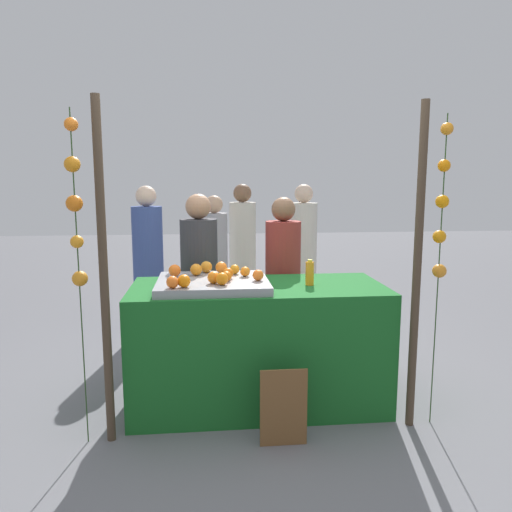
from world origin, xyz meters
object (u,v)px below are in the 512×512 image
juice_bottle (310,273)px  chalkboard_sign (283,408)px  stall_counter (258,345)px  orange_0 (235,269)px  orange_1 (196,270)px  vendor_right (283,291)px  vendor_left (200,292)px

juice_bottle → chalkboard_sign: (-0.29, -0.61, -0.76)m
stall_counter → juice_bottle: bearing=-2.9°
stall_counter → orange_0: bearing=136.2°
orange_1 → juice_bottle: 0.86m
chalkboard_sign → vendor_right: vendor_right is taller
orange_0 → juice_bottle: juice_bottle is taller
stall_counter → orange_1: bearing=164.0°
chalkboard_sign → vendor_left: bearing=113.4°
stall_counter → vendor_right: bearing=66.2°
orange_1 → juice_bottle: juice_bottle is taller
orange_1 → vendor_left: size_ratio=0.06×
orange_1 → stall_counter: bearing=-16.0°
stall_counter → orange_1: size_ratio=20.97×
orange_1 → chalkboard_sign: 1.22m
juice_bottle → vendor_right: (-0.10, 0.68, -0.29)m
orange_0 → orange_1: size_ratio=0.83×
orange_0 → chalkboard_sign: bearing=-71.6°
orange_1 → vendor_right: size_ratio=0.06×
vendor_right → vendor_left: bearing=-176.8°
stall_counter → orange_0: 0.60m
stall_counter → juice_bottle: juice_bottle is taller
orange_0 → orange_1: orange_1 is taller
vendor_right → juice_bottle: bearing=-82.0°
orange_0 → chalkboard_sign: size_ratio=0.14×
orange_1 → vendor_left: bearing=88.1°
orange_0 → vendor_left: (-0.28, 0.46, -0.28)m
orange_1 → juice_bottle: size_ratio=0.47×
chalkboard_sign → vendor_right: bearing=81.5°
juice_bottle → vendor_right: vendor_right is taller
juice_bottle → vendor_left: bearing=142.5°
stall_counter → vendor_left: size_ratio=1.19×
chalkboard_sign → vendor_right: 1.39m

